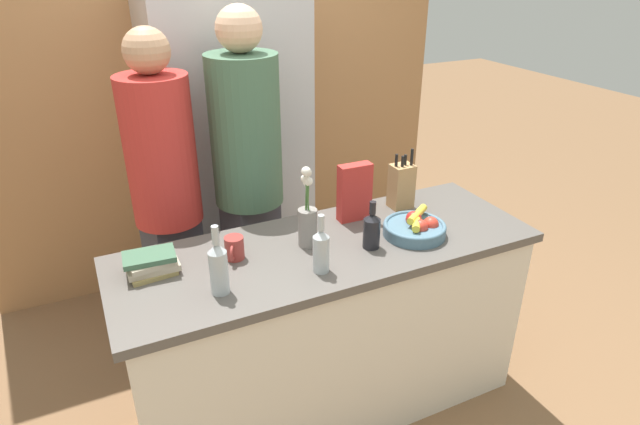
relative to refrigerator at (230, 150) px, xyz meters
name	(u,v)px	position (x,y,z in m)	size (l,w,h in m)	color
ground_plane	(327,399)	(0.07, -1.19, -0.95)	(14.00, 14.00, 0.00)	brown
kitchen_island	(327,328)	(0.07, -1.19, -0.50)	(1.83, 0.65, 0.89)	silver
back_wall_wood	(219,78)	(0.07, 0.36, 0.35)	(3.03, 0.12, 2.60)	#AD7A4C
refrigerator	(230,150)	(0.00, 0.00, 0.00)	(0.84, 0.63, 1.90)	#B7B7BC
fruit_bowl	(416,227)	(0.46, -1.27, -0.02)	(0.28, 0.28, 0.10)	slate
knife_block	(401,186)	(0.55, -1.00, 0.06)	(0.11, 0.09, 0.30)	tan
flower_vase	(308,219)	(-0.01, -1.15, 0.07)	(0.08, 0.08, 0.36)	gray
cereal_box	(355,192)	(0.29, -1.02, 0.08)	(0.16, 0.06, 0.27)	red
coffee_mug	(234,248)	(-0.33, -1.13, -0.01)	(0.08, 0.11, 0.10)	#99332D
book_stack	(151,264)	(-0.65, -1.09, -0.01)	(0.21, 0.15, 0.09)	#99844C
bottle_oil	(372,230)	(0.22, -1.29, 0.03)	(0.07, 0.07, 0.21)	black
bottle_vinegar	(218,267)	(-0.45, -1.33, 0.05)	(0.07, 0.07, 0.28)	#B2BCC1
bottle_wine	(321,249)	(-0.05, -1.36, 0.04)	(0.07, 0.07, 0.24)	#B2BCC1
person_at_sink	(166,191)	(-0.48, -0.55, 0.04)	(0.32, 0.32, 1.75)	#383842
person_in_blue	(248,172)	(-0.08, -0.58, 0.08)	(0.34, 0.34, 1.82)	#383842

